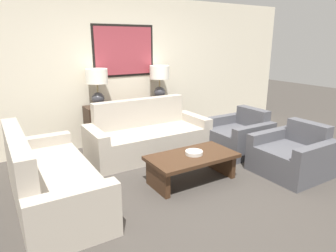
# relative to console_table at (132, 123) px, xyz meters

# --- Properties ---
(ground_plane) EXTENTS (20.00, 20.00, 0.00)m
(ground_plane) POSITION_rel_console_table_xyz_m (0.00, -2.09, -0.39)
(ground_plane) COLOR #3D3833
(back_wall) EXTENTS (7.91, 0.12, 2.65)m
(back_wall) POSITION_rel_console_table_xyz_m (0.00, 0.28, 0.94)
(back_wall) COLOR beige
(back_wall) RESTS_ON ground_plane
(console_table) EXTENTS (1.69, 0.39, 0.78)m
(console_table) POSITION_rel_console_table_xyz_m (0.00, 0.00, 0.00)
(console_table) COLOR #332319
(console_table) RESTS_ON ground_plane
(table_lamp_left) EXTENTS (0.37, 0.37, 0.64)m
(table_lamp_left) POSITION_rel_console_table_xyz_m (-0.61, 0.00, 0.81)
(table_lamp_left) COLOR #333338
(table_lamp_left) RESTS_ON console_table
(table_lamp_right) EXTENTS (0.37, 0.37, 0.64)m
(table_lamp_right) POSITION_rel_console_table_xyz_m (0.61, 0.00, 0.81)
(table_lamp_right) COLOR #333338
(table_lamp_right) RESTS_ON console_table
(couch_by_back_wall) EXTENTS (2.04, 0.86, 0.91)m
(couch_by_back_wall) POSITION_rel_console_table_xyz_m (0.00, -0.65, -0.09)
(couch_by_back_wall) COLOR #ADA393
(couch_by_back_wall) RESTS_ON ground_plane
(couch_by_side) EXTENTS (0.86, 2.04, 0.91)m
(couch_by_side) POSITION_rel_console_table_xyz_m (-1.76, -1.52, -0.09)
(couch_by_side) COLOR #ADA393
(couch_by_side) RESTS_ON ground_plane
(coffee_table) EXTENTS (1.21, 0.65, 0.38)m
(coffee_table) POSITION_rel_console_table_xyz_m (0.03, -1.89, -0.11)
(coffee_table) COLOR #3D2616
(coffee_table) RESTS_ON ground_plane
(decorative_bowl) EXTENTS (0.24, 0.24, 0.05)m
(decorative_bowl) POSITION_rel_console_table_xyz_m (0.06, -1.89, 0.02)
(decorative_bowl) COLOR beige
(decorative_bowl) RESTS_ON coffee_table
(armchair_near_back_wall) EXTENTS (0.89, 0.92, 0.73)m
(armchair_near_back_wall) POSITION_rel_console_table_xyz_m (1.43, -1.35, -0.13)
(armchair_near_back_wall) COLOR #4C4C51
(armchair_near_back_wall) RESTS_ON ground_plane
(armchair_near_camera) EXTENTS (0.89, 0.92, 0.73)m
(armchair_near_camera) POSITION_rel_console_table_xyz_m (1.43, -2.44, -0.13)
(armchair_near_camera) COLOR #4C4C51
(armchair_near_camera) RESTS_ON ground_plane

